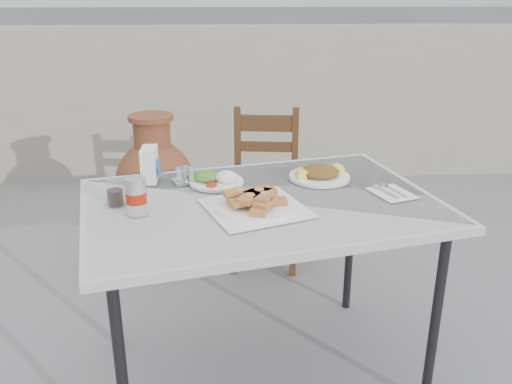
{
  "coord_description": "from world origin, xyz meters",
  "views": [
    {
      "loc": [
        -0.11,
        -1.82,
        1.49
      ],
      "look_at": [
        -0.01,
        0.05,
        0.77
      ],
      "focal_mm": 38.0,
      "sensor_mm": 36.0,
      "label": 1
    }
  ],
  "objects": [
    {
      "name": "napkin_holder",
      "position": [
        -0.41,
        0.22,
        0.83
      ],
      "size": [
        0.07,
        0.11,
        0.14
      ],
      "rotation": [
        0.0,
        0.0,
        -0.01
      ],
      "color": "silver",
      "rests_on": "cafe_table"
    },
    {
      "name": "chair",
      "position": [
        0.1,
        1.0,
        0.44
      ],
      "size": [
        0.42,
        0.42,
        0.86
      ],
      "rotation": [
        0.0,
        0.0,
        -0.12
      ],
      "color": "#351E0E",
      "rests_on": "ground"
    },
    {
      "name": "cola_glass",
      "position": [
        -0.51,
        -0.02,
        0.8
      ],
      "size": [
        0.06,
        0.06,
        0.09
      ],
      "color": "white",
      "rests_on": "cafe_table"
    },
    {
      "name": "salad_rice_plate",
      "position": [
        -0.15,
        0.17,
        0.78
      ],
      "size": [
        0.21,
        0.21,
        0.05
      ],
      "color": "white",
      "rests_on": "cafe_table"
    },
    {
      "name": "salad_chopped_plate",
      "position": [
        0.26,
        0.21,
        0.78
      ],
      "size": [
        0.24,
        0.24,
        0.05
      ],
      "color": "white",
      "rests_on": "cafe_table"
    },
    {
      "name": "back_wall",
      "position": [
        0.0,
        2.5,
        0.6
      ],
      "size": [
        6.0,
        0.25,
        1.2
      ],
      "primitive_type": "cube",
      "color": "gray",
      "rests_on": "ground"
    },
    {
      "name": "ground",
      "position": [
        0.0,
        0.0,
        0.0
      ],
      "size": [
        80.0,
        80.0,
        0.0
      ],
      "primitive_type": "plane",
      "color": "slate",
      "rests_on": "ground"
    },
    {
      "name": "soda_can",
      "position": [
        -0.42,
        -0.11,
        0.83
      ],
      "size": [
        0.07,
        0.07,
        0.13
      ],
      "color": "silver",
      "rests_on": "cafe_table"
    },
    {
      "name": "cutlery_napkin",
      "position": [
        0.49,
        0.04,
        0.77
      ],
      "size": [
        0.18,
        0.2,
        0.01
      ],
      "rotation": [
        0.0,
        0.0,
        0.34
      ],
      "color": "silver",
      "rests_on": "cafe_table"
    },
    {
      "name": "condiment_caddy",
      "position": [
        -0.27,
        0.19,
        0.79
      ],
      "size": [
        0.12,
        0.11,
        0.07
      ],
      "rotation": [
        0.0,
        0.0,
        0.39
      ],
      "color": "silver",
      "rests_on": "cafe_table"
    },
    {
      "name": "pide_plate",
      "position": [
        -0.01,
        -0.08,
        0.79
      ],
      "size": [
        0.42,
        0.42,
        0.07
      ],
      "rotation": [
        0.0,
        0.0,
        0.37
      ],
      "color": "silver",
      "rests_on": "cafe_table"
    },
    {
      "name": "terracotta_urn",
      "position": [
        -0.52,
        1.1,
        0.39
      ],
      "size": [
        0.48,
        0.48,
        0.83
      ],
      "color": "brown",
      "rests_on": "ground"
    },
    {
      "name": "cafe_table",
      "position": [
        0.01,
        -0.0,
        0.71
      ],
      "size": [
        1.42,
        1.12,
        0.76
      ],
      "rotation": [
        0.0,
        0.0,
        0.23
      ],
      "color": "black",
      "rests_on": "ground"
    }
  ]
}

